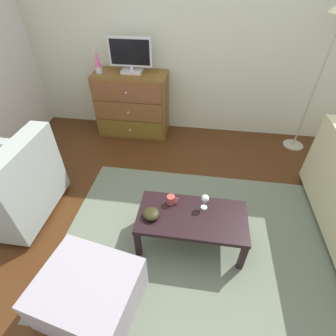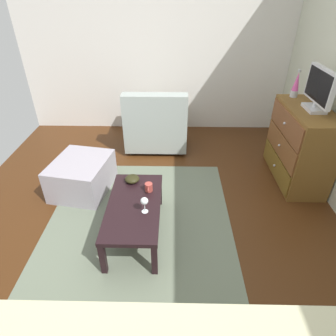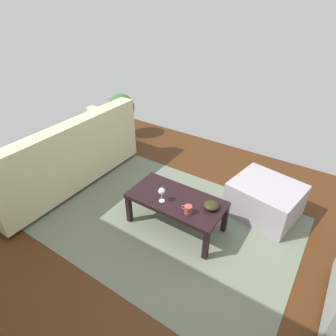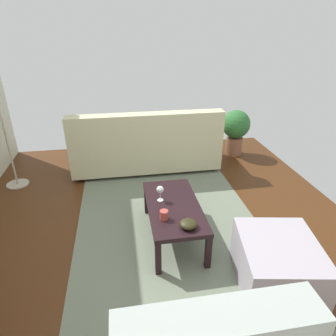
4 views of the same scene
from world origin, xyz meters
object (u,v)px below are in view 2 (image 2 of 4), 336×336
dresser (299,145)px  bowl_decorative (132,179)px  tv (319,89)px  armchair (156,124)px  wine_glass (144,202)px  lava_lamp (296,85)px  ottoman (82,176)px  coffee_table (134,208)px  mug (149,187)px

dresser → bowl_decorative: (0.66, -1.94, -0.05)m
tv → armchair: size_ratio=0.64×
dresser → armchair: (-0.82, -1.77, -0.10)m
tv → wine_glass: size_ratio=3.65×
lava_lamp → ottoman: size_ratio=0.47×
tv → ottoman: bearing=-83.9°
tv → lava_lamp: 0.45m
lava_lamp → armchair: size_ratio=0.37×
dresser → wine_glass: bearing=-57.6°
tv → lava_lamp: (-0.44, -0.07, -0.09)m
coffee_table → wine_glass: wine_glass is taller
tv → armchair: bearing=-115.2°
bowl_decorative → ottoman: bowl_decorative is taller
mug → ottoman: mug is taller
lava_lamp → bowl_decorative: size_ratio=2.21×
dresser → armchair: 1.95m
wine_glass → armchair: armchair is taller
mug → armchair: (-1.63, -0.01, -0.05)m
wine_glass → bowl_decorative: bearing=-159.5°
lava_lamp → coffee_table: 2.45m
tv → ottoman: size_ratio=0.82×
mug → ottoman: size_ratio=0.16×
dresser → armchair: dresser is taller
armchair → tv: bearing=64.8°
coffee_table → armchair: bearing=176.5°
wine_glass → mug: size_ratio=1.38×
mug → bowl_decorative: mug is taller
dresser → lava_lamp: bearing=-174.0°
wine_glass → dresser: bearing=122.4°
dresser → wine_glass: (1.12, -1.77, 0.03)m
mug → bowl_decorative: (-0.15, -0.18, -0.01)m
wine_glass → mug: bearing=177.8°
lava_lamp → mug: bearing=-54.4°
bowl_decorative → mug: bearing=50.1°
coffee_table → ottoman: 1.02m
lava_lamp → bowl_decorative: (1.07, -1.90, -0.66)m
wine_glass → ottoman: bearing=-134.6°
coffee_table → mug: (-0.21, 0.12, 0.09)m
dresser → wine_glass: 2.10m
coffee_table → armchair: (-1.84, 0.11, 0.04)m
armchair → bowl_decorative: bearing=-6.6°
tv → wine_glass: bearing=-58.7°
tv → armchair: tv is taller
ottoman → bowl_decorative: bearing=61.5°
lava_lamp → armchair: lava_lamp is taller
lava_lamp → tv: bearing=8.7°
dresser → lava_lamp: (-0.41, -0.04, 0.61)m
tv → wine_glass: (1.09, -1.80, -0.67)m
armchair → ottoman: 1.40m
dresser → bowl_decorative: size_ratio=6.83×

